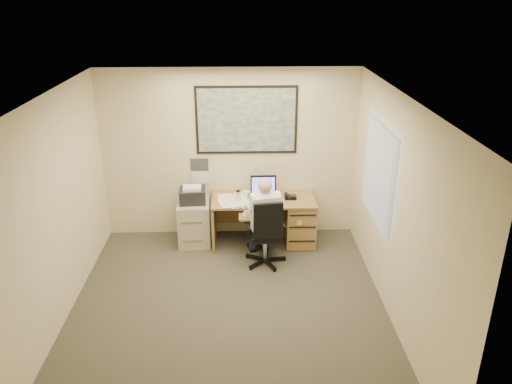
{
  "coord_description": "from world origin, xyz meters",
  "views": [
    {
      "loc": [
        0.19,
        -5.22,
        3.81
      ],
      "look_at": [
        0.39,
        1.3,
        1.1
      ],
      "focal_mm": 35.0,
      "sensor_mm": 36.0,
      "label": 1
    }
  ],
  "objects_px": {
    "desk": "(284,216)",
    "office_chair": "(265,245)",
    "filing_cabinet": "(194,218)",
    "person": "(265,222)"
  },
  "relations": [
    {
      "from": "filing_cabinet",
      "to": "office_chair",
      "type": "bearing_deg",
      "value": -37.45
    },
    {
      "from": "desk",
      "to": "person",
      "type": "distance_m",
      "value": 0.76
    },
    {
      "from": "filing_cabinet",
      "to": "office_chair",
      "type": "height_order",
      "value": "office_chair"
    },
    {
      "from": "filing_cabinet",
      "to": "person",
      "type": "bearing_deg",
      "value": -34.3
    },
    {
      "from": "person",
      "to": "office_chair",
      "type": "bearing_deg",
      "value": -107.53
    },
    {
      "from": "desk",
      "to": "office_chair",
      "type": "relative_size",
      "value": 1.52
    },
    {
      "from": "office_chair",
      "to": "person",
      "type": "bearing_deg",
      "value": 77.14
    },
    {
      "from": "office_chair",
      "to": "filing_cabinet",
      "type": "bearing_deg",
      "value": 138.37
    },
    {
      "from": "desk",
      "to": "office_chair",
      "type": "height_order",
      "value": "desk"
    },
    {
      "from": "filing_cabinet",
      "to": "person",
      "type": "height_order",
      "value": "person"
    }
  ]
}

